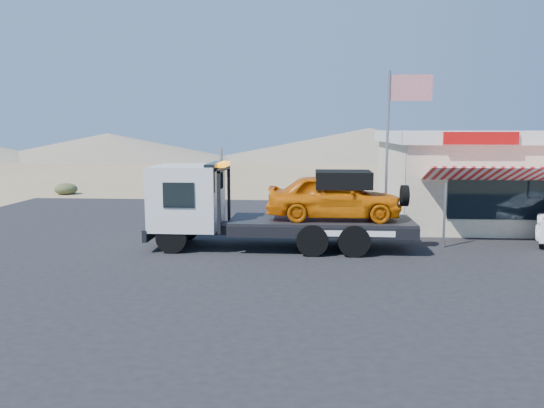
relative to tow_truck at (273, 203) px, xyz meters
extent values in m
plane|color=olive|center=(-0.76, -2.86, -1.55)|extent=(120.00, 120.00, 0.00)
cube|color=black|center=(1.24, 0.14, -1.54)|extent=(32.00, 24.00, 0.02)
cylinder|color=black|center=(-3.22, -1.00, -1.03)|extent=(1.00, 0.30, 1.00)
cylinder|color=black|center=(-3.22, 1.00, -1.03)|extent=(1.00, 0.30, 1.00)
cylinder|color=black|center=(1.30, -1.00, -1.03)|extent=(1.00, 0.55, 1.00)
cylinder|color=black|center=(1.30, 1.00, -1.03)|extent=(1.00, 0.55, 1.00)
cylinder|color=black|center=(2.60, -1.00, -1.03)|extent=(1.00, 0.55, 1.00)
cylinder|color=black|center=(2.60, 1.00, -1.03)|extent=(1.00, 0.55, 1.00)
cube|color=black|center=(0.50, 0.00, -0.88)|extent=(8.23, 1.00, 0.30)
cube|color=silver|center=(-2.92, 0.00, 0.17)|extent=(2.21, 2.36, 2.11)
cube|color=black|center=(-1.96, 0.00, 0.87)|extent=(0.35, 2.01, 0.90)
cube|color=black|center=(-1.66, 0.00, 0.12)|extent=(0.10, 2.21, 2.01)
cube|color=orange|center=(-1.66, 0.00, 1.28)|extent=(0.25, 1.20, 0.15)
cube|color=black|center=(1.60, 0.00, -0.61)|extent=(6.02, 2.31, 0.15)
imported|color=#DB6507|center=(2.00, 0.00, 0.22)|extent=(4.42, 1.78, 1.51)
cube|color=black|center=(2.30, 0.00, 0.79)|extent=(1.81, 1.51, 0.55)
cube|color=#C5B795|center=(9.74, 6.14, 0.17)|extent=(10.00, 8.00, 3.40)
cube|color=white|center=(9.74, 6.14, 2.12)|extent=(10.40, 8.40, 0.50)
cube|color=red|center=(7.24, 1.88, 2.12)|extent=(2.60, 0.12, 0.45)
cylinder|color=#99999E|center=(5.74, 0.44, -0.43)|extent=(0.08, 0.08, 2.20)
cylinder|color=#99999E|center=(3.94, 1.64, 1.47)|extent=(0.10, 0.10, 6.00)
cube|color=#B20C14|center=(4.69, 1.64, 3.87)|extent=(1.50, 0.02, 0.90)
ellipsoid|color=#364123|center=(-13.87, 14.18, -1.19)|extent=(1.36, 1.36, 0.73)
ellipsoid|color=#364123|center=(-7.84, 16.83, -1.22)|extent=(1.24, 1.24, 0.67)
ellipsoid|color=#364123|center=(2.95, 20.57, -1.32)|extent=(0.86, 0.86, 0.46)
cone|color=#726B59|center=(-25.76, 52.14, 0.20)|extent=(36.00, 36.00, 3.50)
cone|color=#726B59|center=(9.24, 55.14, 0.55)|extent=(44.00, 44.00, 4.20)
camera|label=1|loc=(1.19, -17.49, 2.42)|focal=35.00mm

